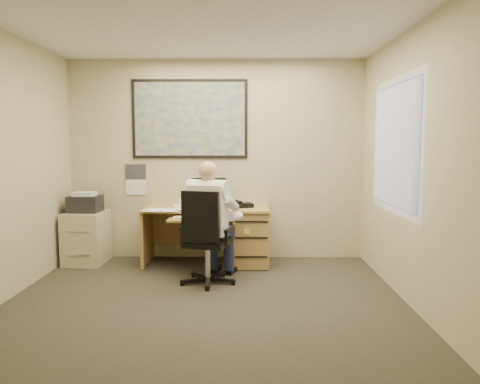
{
  "coord_description": "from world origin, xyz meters",
  "views": [
    {
      "loc": [
        0.4,
        -4.13,
        1.58
      ],
      "look_at": [
        0.34,
        1.3,
        1.01
      ],
      "focal_mm": 35.0,
      "sensor_mm": 36.0,
      "label": 1
    }
  ],
  "objects_px": {
    "desk": "(232,230)",
    "filing_cabinet": "(86,233)",
    "person": "(208,222)",
    "office_chair": "(209,257)"
  },
  "relations": [
    {
      "from": "desk",
      "to": "filing_cabinet",
      "type": "distance_m",
      "value": 1.92
    },
    {
      "from": "desk",
      "to": "person",
      "type": "relative_size",
      "value": 1.16
    },
    {
      "from": "filing_cabinet",
      "to": "person",
      "type": "height_order",
      "value": "person"
    },
    {
      "from": "desk",
      "to": "filing_cabinet",
      "type": "relative_size",
      "value": 1.69
    },
    {
      "from": "person",
      "to": "filing_cabinet",
      "type": "bearing_deg",
      "value": 171.52
    },
    {
      "from": "desk",
      "to": "person",
      "type": "height_order",
      "value": "person"
    },
    {
      "from": "filing_cabinet",
      "to": "office_chair",
      "type": "height_order",
      "value": "office_chair"
    },
    {
      "from": "desk",
      "to": "office_chair",
      "type": "height_order",
      "value": "desk"
    },
    {
      "from": "office_chair",
      "to": "person",
      "type": "relative_size",
      "value": 0.78
    },
    {
      "from": "desk",
      "to": "office_chair",
      "type": "xyz_separation_m",
      "value": [
        -0.24,
        -0.91,
        -0.13
      ]
    }
  ]
}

